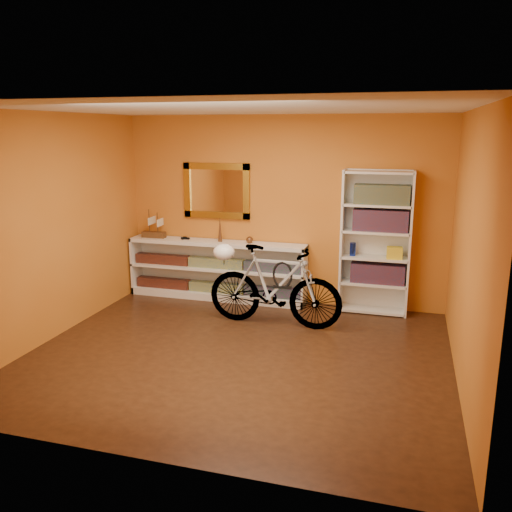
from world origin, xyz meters
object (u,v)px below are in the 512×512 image
(console_unit, at_px, (217,270))
(bookcase, at_px, (375,243))
(helmet, at_px, (224,252))
(bicycle, at_px, (274,286))

(console_unit, distance_m, bookcase, 2.28)
(bookcase, relative_size, helmet, 6.93)
(console_unit, relative_size, helmet, 9.48)
(bicycle, bearing_deg, helmet, 90.00)
(bicycle, relative_size, helmet, 6.33)
(console_unit, distance_m, bicycle, 1.35)
(bicycle, bearing_deg, bookcase, -52.02)
(console_unit, height_order, bicycle, bicycle)
(console_unit, xyz_separation_m, bookcase, (2.21, 0.03, 0.52))
(bookcase, bearing_deg, console_unit, -179.35)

